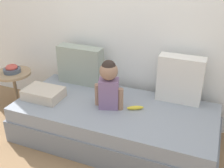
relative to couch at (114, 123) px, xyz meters
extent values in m
plane|color=#93704C|center=(0.00, 0.00, -0.20)|extent=(12.00, 12.00, 0.00)
cube|color=white|center=(0.00, 0.60, 1.05)|extent=(5.29, 0.10, 2.50)
cube|color=gray|center=(0.00, 0.00, -0.07)|extent=(2.09, 0.94, 0.25)
cube|color=#8C939E|center=(0.00, 0.00, 0.13)|extent=(2.03, 0.92, 0.15)
cube|color=#99A393|center=(-0.57, 0.37, 0.43)|extent=(0.53, 0.16, 0.44)
cube|color=silver|center=(0.57, 0.37, 0.45)|extent=(0.45, 0.16, 0.49)
cube|color=gray|center=(-0.05, -0.02, 0.36)|extent=(0.23, 0.20, 0.30)
sphere|color=#9E755B|center=(-0.05, -0.02, 0.60)|extent=(0.18, 0.18, 0.18)
sphere|color=#2D231E|center=(-0.05, -0.02, 0.64)|extent=(0.14, 0.14, 0.14)
cylinder|color=#9E755B|center=(-0.17, -0.02, 0.32)|extent=(0.06, 0.06, 0.23)
cylinder|color=#9E755B|center=(0.08, -0.02, 0.32)|extent=(0.06, 0.06, 0.23)
ellipsoid|color=yellow|center=(0.22, 0.03, 0.23)|extent=(0.17, 0.12, 0.04)
cube|color=beige|center=(-0.76, -0.12, 0.26)|extent=(0.40, 0.28, 0.11)
cylinder|color=tan|center=(-1.40, 0.15, 0.28)|extent=(0.44, 0.44, 0.03)
cylinder|color=#866E51|center=(-1.40, 0.15, 0.03)|extent=(0.04, 0.04, 0.46)
cylinder|color=#866E51|center=(-1.40, 0.15, -0.19)|extent=(0.24, 0.24, 0.02)
cylinder|color=#4C5666|center=(-1.40, 0.15, 0.32)|extent=(0.21, 0.21, 0.05)
ellipsoid|color=#CC4C42|center=(-1.40, 0.15, 0.36)|extent=(0.14, 0.14, 0.07)
camera|label=1|loc=(0.87, -2.20, 1.63)|focal=43.44mm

